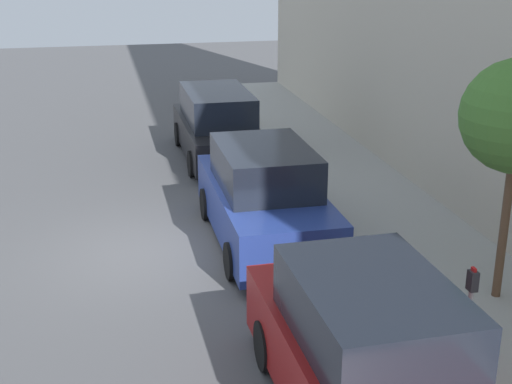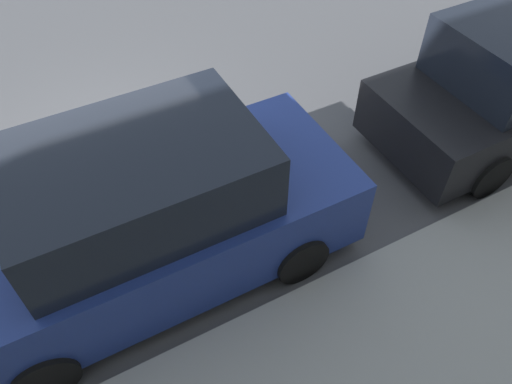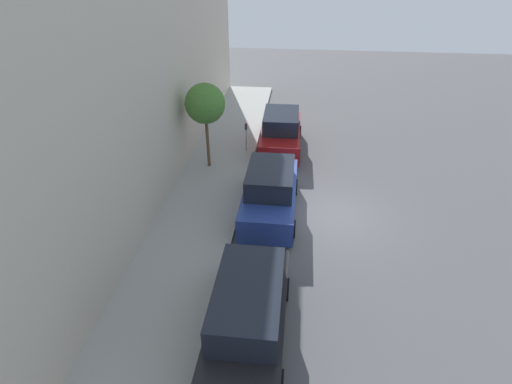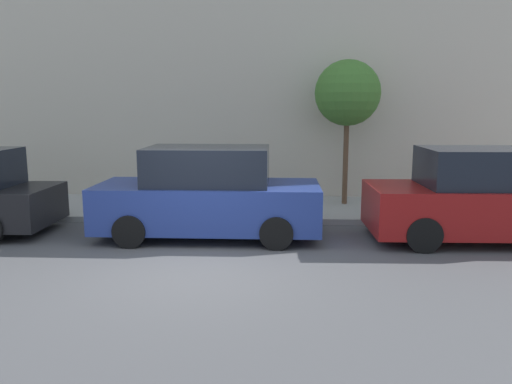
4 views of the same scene
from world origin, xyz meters
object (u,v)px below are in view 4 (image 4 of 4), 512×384
parked_suv_second (208,195)px  parking_meter_near (427,180)px  parked_suv_nearest (484,198)px  street_tree (348,93)px

parked_suv_second → parking_meter_near: parked_suv_second is taller
parked_suv_nearest → parked_suv_second: same height
parked_suv_nearest → street_tree: 4.66m
parked_suv_nearest → street_tree: street_tree is taller
street_tree → parking_meter_near: bearing=-130.6°
street_tree → parked_suv_nearest: bearing=-142.2°
parked_suv_nearest → parked_suv_second: 5.87m
parked_suv_nearest → street_tree: bearing=37.8°
parked_suv_second → street_tree: 5.13m
parked_suv_nearest → parking_meter_near: bearing=22.8°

